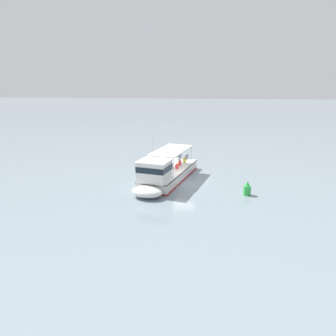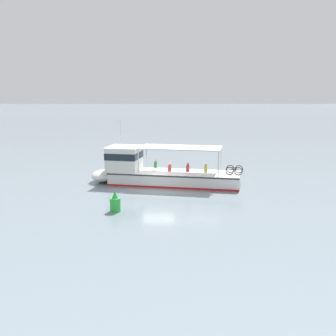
{
  "view_description": "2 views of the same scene",
  "coord_description": "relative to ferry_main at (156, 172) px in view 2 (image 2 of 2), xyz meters",
  "views": [
    {
      "loc": [
        31.32,
        2.8,
        10.14
      ],
      "look_at": [
        -0.8,
        -1.69,
        1.4
      ],
      "focal_mm": 33.32,
      "sensor_mm": 36.0,
      "label": 1
    },
    {
      "loc": [
        -0.35,
        33.18,
        7.9
      ],
      "look_at": [
        -0.8,
        -1.69,
        1.4
      ],
      "focal_mm": 45.33,
      "sensor_mm": 36.0,
      "label": 2
    }
  ],
  "objects": [
    {
      "name": "ground_plane",
      "position": [
        -0.19,
        1.9,
        -1.02
      ],
      "size": [
        400.0,
        400.0,
        0.0
      ],
      "primitive_type": "plane",
      "color": "gray"
    },
    {
      "name": "ferry_main",
      "position": [
        0.0,
        0.0,
        0.0
      ],
      "size": [
        13.07,
        5.69,
        5.32
      ],
      "color": "white",
      "rests_on": "ground"
    },
    {
      "name": "channel_buoy",
      "position": [
        2.57,
        8.25,
        -0.45
      ],
      "size": [
        0.7,
        0.7,
        1.4
      ],
      "color": "green",
      "rests_on": "ground"
    }
  ]
}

